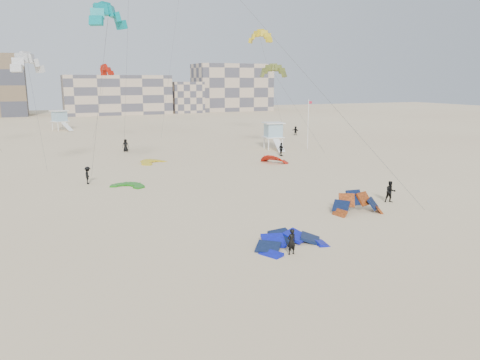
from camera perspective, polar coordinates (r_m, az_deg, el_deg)
name	(u,v)px	position (r m, az deg, el deg)	size (l,w,h in m)	color
ground	(275,258)	(28.13, 4.23, -9.45)	(320.00, 320.00, 0.00)	beige
kite_ground_blue	(292,247)	(30.00, 6.37, -8.10)	(4.93, 5.01, 1.36)	#0415D3
kite_ground_orange	(358,213)	(38.32, 14.14, -3.93)	(4.22, 3.22, 2.73)	#CE4D1C
kite_ground_green	(128,187)	(47.67, -13.47, -0.78)	(3.11, 3.30, 0.42)	#257F12
kite_ground_red_far	(274,163)	(60.07, 4.15, 2.12)	(3.45, 3.28, 1.64)	#B50C04
kite_ground_yellow	(153,163)	(60.75, -10.61, 2.05)	(3.51, 3.67, 0.67)	yellow
kitesurfer_main	(291,242)	(28.49, 6.29, -7.48)	(0.59, 0.38, 1.61)	black
kitesurfer_b	(390,192)	(42.21, 17.86, -1.38)	(0.90, 0.70, 1.86)	black
kitesurfer_c	(88,175)	(49.83, -18.06, 0.55)	(1.16, 0.66, 1.79)	black
kitesurfer_d	(281,149)	(65.44, 5.04, 3.74)	(1.09, 0.45, 1.86)	black
kitesurfer_e	(126,145)	(71.31, -13.78, 4.12)	(0.91, 0.59, 1.86)	black
kitesurfer_f	(295,131)	(91.25, 6.78, 5.99)	(1.60, 0.51, 1.72)	black
kite_fly_teal_a	(108,18)	(46.16, -15.79, 18.47)	(5.72, 5.72, 16.31)	#009C9D
kite_fly_grey	(28,65)	(54.22, -24.47, 12.69)	(5.36, 5.36, 12.24)	white
kite_fly_olive	(273,72)	(68.36, 4.07, 12.98)	(5.45, 12.09, 11.99)	#616828
kite_fly_yellow	(260,38)	(84.75, 2.45, 16.94)	(8.24, 5.88, 18.13)	yellow
kite_fly_red	(106,71)	(80.36, -15.97, 12.67)	(4.84, 4.07, 12.18)	#B50C04
lifeguard_tower_near	(273,136)	(71.96, 4.08, 5.38)	(3.25, 5.79, 4.09)	white
lifeguard_tower_far	(60,120)	(106.69, -21.12, 6.79)	(4.01, 6.26, 4.17)	white
flagpole	(308,123)	(72.33, 8.31, 6.87)	(0.61, 0.09, 7.56)	white
condo_mid	(117,95)	(154.92, -14.80, 10.02)	(32.00, 16.00, 12.00)	tan
condo_east	(232,87)	(167.22, -1.00, 11.21)	(26.00, 14.00, 16.00)	tan
condo_fill_right	(186,97)	(157.64, -6.62, 10.00)	(10.00, 10.00, 10.00)	tan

